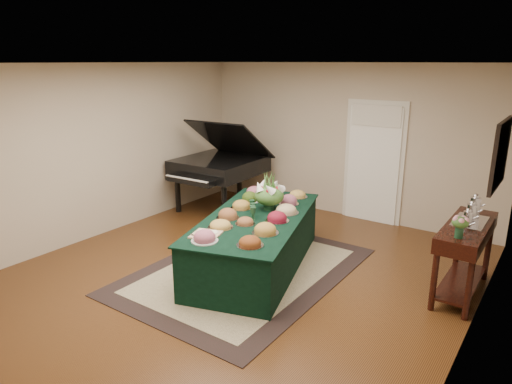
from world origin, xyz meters
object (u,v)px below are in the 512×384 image
Objects in this scene: floral_centerpiece at (269,192)px; mahogany_sideboard at (466,240)px; buffet_table at (256,242)px; grand_piano at (219,165)px.

mahogany_sideboard is (2.48, 0.46, -0.29)m from floral_centerpiece.
floral_centerpiece is 2.54m from mahogany_sideboard.
buffet_table is at bearing -86.57° from floral_centerpiece.
grand_piano reaches higher than floral_centerpiece.
buffet_table is 2.04× the size of mahogany_sideboard.
grand_piano is 4.57m from mahogany_sideboard.
buffet_table is 2.69m from grand_piano.
grand_piano is at bearing 139.79° from buffet_table.
grand_piano reaches higher than mahogany_sideboard.
mahogany_sideboard is at bearing 18.44° from buffet_table.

